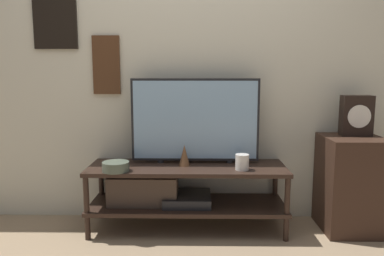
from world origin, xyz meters
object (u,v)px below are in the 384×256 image
vase_wide_bowl (116,166)px  mantel_clock (356,116)px  vase_slim_bronze (184,155)px  candle_jar (242,162)px  television (195,120)px

vase_wide_bowl → mantel_clock: mantel_clock is taller
vase_slim_bronze → vase_wide_bowl: vase_slim_bronze is taller
vase_slim_bronze → mantel_clock: size_ratio=0.52×
vase_slim_bronze → candle_jar: size_ratio=1.40×
vase_slim_bronze → mantel_clock: (1.31, 0.06, 0.30)m
television → vase_wide_bowl: bearing=-155.1°
vase_slim_bronze → vase_wide_bowl: size_ratio=0.83×
television → mantel_clock: size_ratio=3.22×
vase_wide_bowl → mantel_clock: (1.80, 0.23, 0.34)m
vase_wide_bowl → mantel_clock: bearing=7.3°
candle_jar → vase_wide_bowl: bearing=-176.9°
vase_wide_bowl → mantel_clock: size_ratio=0.63×
television → vase_slim_bronze: bearing=-129.8°
vase_wide_bowl → candle_jar: (0.91, 0.05, 0.02)m
television → candle_jar: (0.34, -0.21, -0.28)m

